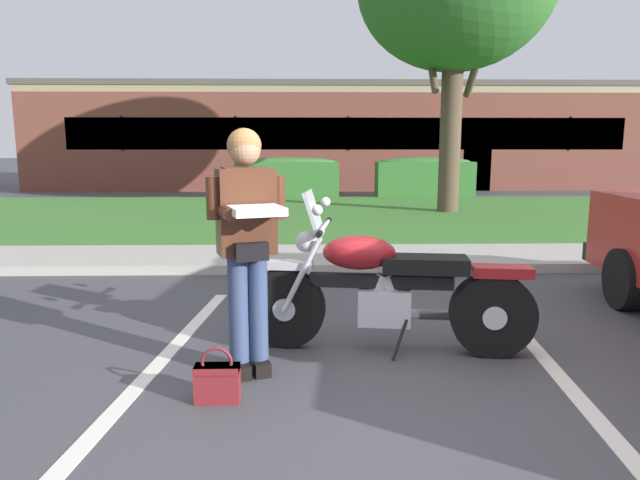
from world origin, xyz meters
TOP-DOWN VIEW (x-y plane):
  - ground_plane at (0.00, 0.00)m, footprint 140.00×140.00m
  - curb_strip at (0.00, 3.44)m, footprint 60.00×0.20m
  - concrete_walk at (0.00, 4.29)m, footprint 60.00×1.50m
  - grass_lawn at (0.00, 9.23)m, footprint 60.00×8.38m
  - stall_stripe_0 at (-1.51, 0.20)m, footprint 0.53×4.39m
  - stall_stripe_1 at (1.38, 0.20)m, footprint 0.53×4.39m
  - motorcycle at (0.31, 0.71)m, footprint 2.24×0.82m
  - rider_person at (-0.79, 0.28)m, footprint 0.55×0.65m
  - handbag at (-0.95, -0.14)m, footprint 0.28×0.13m
  - hedge_left at (-0.98, 13.73)m, footprint 3.12×0.90m
  - hedge_center_left at (3.25, 13.73)m, footprint 2.97×0.90m
  - brick_building at (1.06, 20.40)m, footprint 23.16×8.40m

SIDE VIEW (x-z plane):
  - ground_plane at x=0.00m, z-range 0.00..0.00m
  - stall_stripe_0 at x=-1.51m, z-range 0.00..0.01m
  - stall_stripe_1 at x=1.38m, z-range 0.00..0.01m
  - grass_lawn at x=0.00m, z-range 0.00..0.06m
  - concrete_walk at x=0.00m, z-range 0.00..0.08m
  - curb_strip at x=0.00m, z-range 0.00..0.12m
  - handbag at x=-0.95m, z-range -0.04..0.32m
  - motorcycle at x=0.31m, z-range -0.14..1.12m
  - hedge_left at x=-0.98m, z-range 0.03..1.27m
  - hedge_center_left at x=3.25m, z-range 0.03..1.27m
  - rider_person at x=-0.79m, z-range 0.15..1.86m
  - brick_building at x=1.06m, z-range 0.00..3.84m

